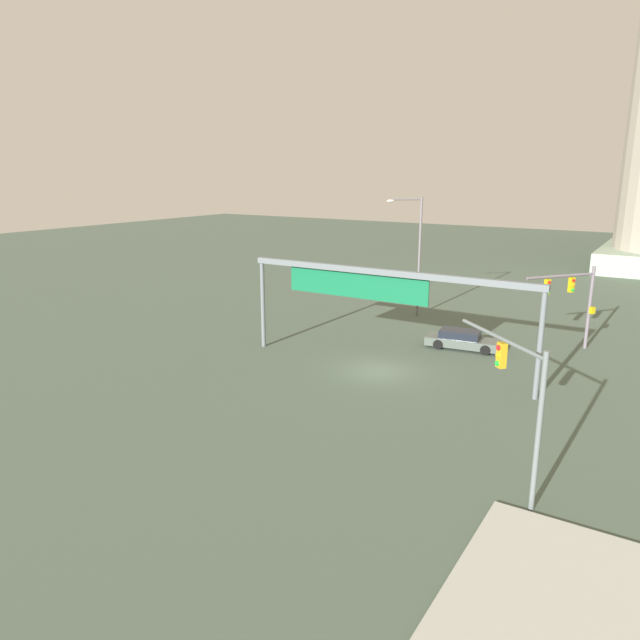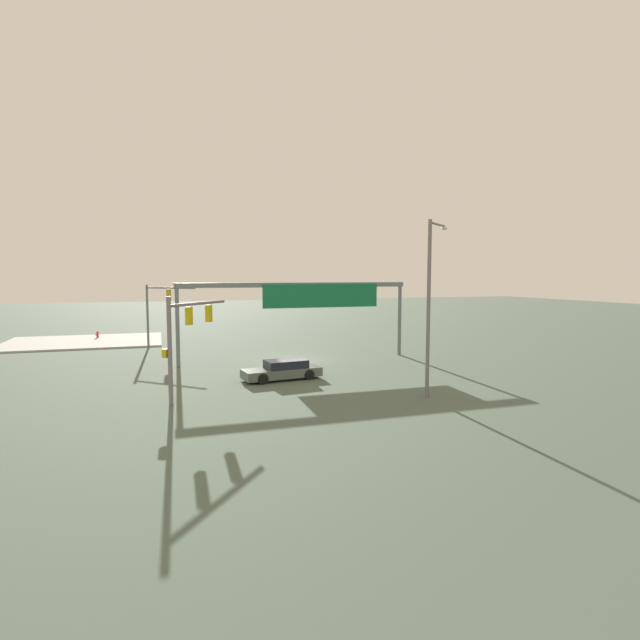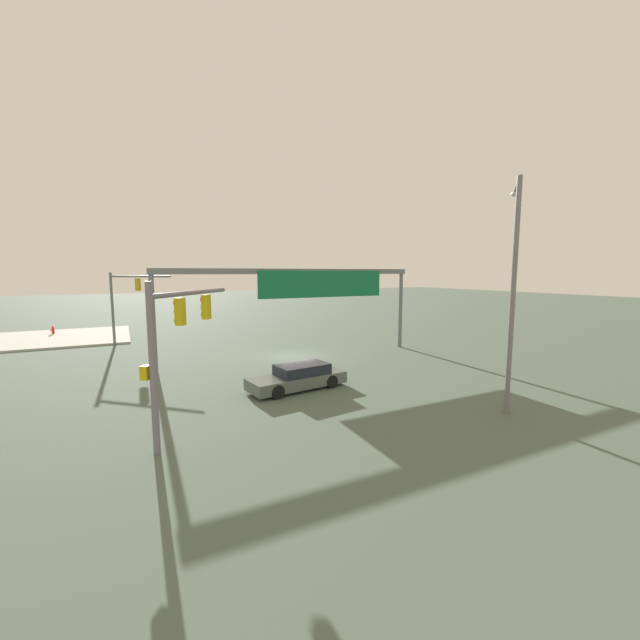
# 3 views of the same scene
# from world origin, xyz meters

# --- Properties ---
(ground_plane) EXTENTS (189.30, 189.30, 0.00)m
(ground_plane) POSITION_xyz_m (0.00, 0.00, 0.00)
(ground_plane) COLOR #455446
(traffic_signal_near_corner) EXTENTS (3.60, 4.18, 5.42)m
(traffic_signal_near_corner) POSITION_xyz_m (8.63, 10.27, 3.68)
(traffic_signal_near_corner) COLOR slate
(traffic_signal_near_corner) RESTS_ON ground
(traffic_signal_opposite_side) EXTENTS (4.05, 3.73, 5.69)m
(traffic_signal_opposite_side) POSITION_xyz_m (9.95, -9.18, 3.94)
(traffic_signal_opposite_side) COLOR #596364
(traffic_signal_opposite_side) RESTS_ON ground
(streetlamp_curved_arm) EXTENTS (2.29, 2.04, 9.32)m
(streetlamp_curved_arm) POSITION_xyz_m (-3.71, 13.70, 5.38)
(streetlamp_curved_arm) COLOR slate
(streetlamp_curved_arm) RESTS_ON ground
(overhead_sign_gantry) EXTENTS (17.76, 0.43, 5.92)m
(overhead_sign_gantry) POSITION_xyz_m (-0.58, 0.53, 4.90)
(overhead_sign_gantry) COLOR slate
(overhead_sign_gantry) RESTS_ON ground
(sedan_car_approaching) EXTENTS (5.04, 2.33, 1.21)m
(sedan_car_approaching) POSITION_xyz_m (2.66, 6.98, 0.58)
(sedan_car_approaching) COLOR #49524C
(sedan_car_approaching) RESTS_ON ground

